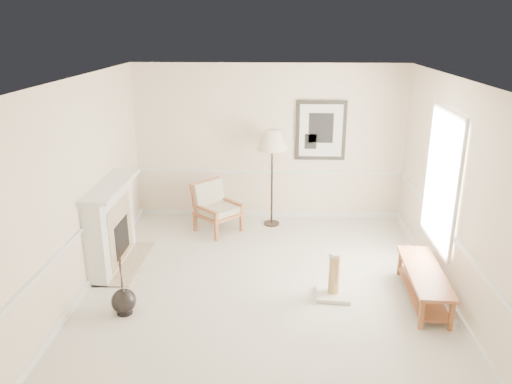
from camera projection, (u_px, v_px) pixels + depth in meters
ground at (264, 286)px, 7.12m from camera, size 5.50×5.50×0.00m
room at (275, 158)px, 6.59m from camera, size 5.04×5.54×2.92m
fireplace at (112, 225)px, 7.58m from camera, size 0.64×1.64×1.31m
floor_vase at (124, 302)px, 6.39m from camera, size 0.32×0.32×0.93m
armchair at (214, 205)px, 8.93m from camera, size 0.98×0.97×0.89m
floor_lamp at (272, 142)px, 8.81m from camera, size 0.74×0.74×1.79m
bench at (424, 280)px, 6.68m from camera, size 0.53×1.56×0.44m
scratching_post at (334, 283)px, 6.79m from camera, size 0.49×0.49×0.65m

